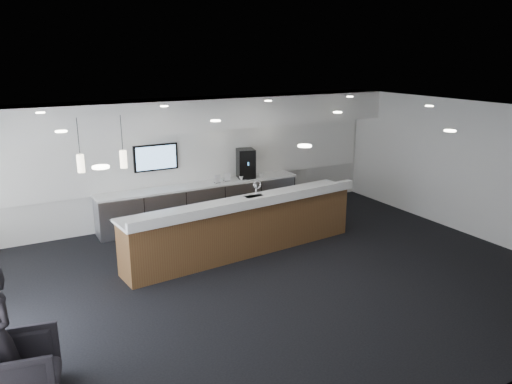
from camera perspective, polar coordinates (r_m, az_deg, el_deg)
ground at (r=9.35m, az=2.58°, el=-9.73°), size 10.00×10.00×0.00m
ceiling at (r=8.50m, az=2.83°, el=8.85°), size 10.00×8.00×0.02m
back_wall at (r=12.30m, az=-7.03°, el=3.79°), size 10.00×0.02×3.00m
right_wall at (r=12.11m, az=23.39°, el=2.42°), size 0.02×8.00×3.00m
soffit_bulkhead at (r=11.70m, az=-6.39°, el=8.91°), size 10.00×0.90×0.70m
alcove_panel at (r=12.25m, az=-7.00°, el=4.22°), size 9.80×0.06×1.40m
back_credenza at (r=12.23m, az=-6.25°, el=-1.21°), size 5.06×0.66×0.95m
wall_tv at (r=11.86m, az=-11.38°, el=3.89°), size 1.05×0.08×0.62m
pendant_left at (r=8.44m, az=-14.26°, el=3.16°), size 0.12×0.12×0.30m
pendant_right at (r=8.30m, az=-18.93°, el=2.59°), size 0.12×0.12×0.30m
ceiling_can_lights at (r=8.51m, az=2.83°, el=8.65°), size 7.00×5.00×0.02m
service_counter at (r=10.24m, az=-1.40°, el=-3.91°), size 5.24×1.36×1.49m
coffee_machine at (r=12.56m, az=-1.19°, el=3.29°), size 0.52×0.59×0.73m
info_sign_left at (r=12.10m, az=-4.40°, el=1.50°), size 0.15×0.03×0.21m
info_sign_right at (r=12.28m, az=-3.30°, el=1.73°), size 0.16×0.04×0.21m
armchair at (r=6.84m, az=-25.25°, el=-17.91°), size 1.00×0.98×0.78m
cup_0 at (r=12.66m, az=0.55°, el=1.92°), size 0.11×0.11×0.10m
cup_1 at (r=12.59m, az=-0.01°, el=1.85°), size 0.15×0.15×0.10m
cup_2 at (r=12.52m, az=-0.57°, el=1.78°), size 0.13×0.13×0.10m
cup_3 at (r=12.46m, az=-1.14°, el=1.70°), size 0.14×0.14×0.10m
cup_4 at (r=12.40m, az=-1.72°, el=1.63°), size 0.15×0.15×0.10m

